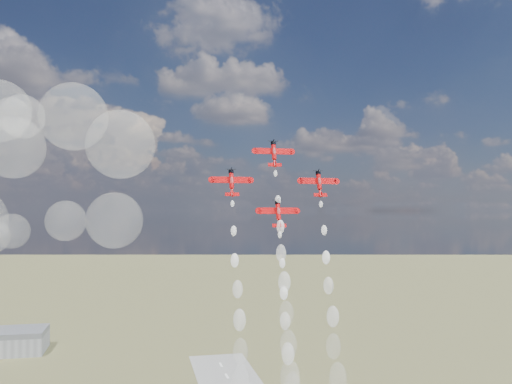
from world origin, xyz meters
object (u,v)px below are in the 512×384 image
at_px(plane_left, 232,182).
at_px(plane_slot, 278,213).
at_px(plane_right, 319,183).
at_px(plane_lead, 274,153).
at_px(hangar, 0,342).

xyz_separation_m(plane_left, plane_slot, (13.22, -2.55, -8.89)).
xyz_separation_m(plane_left, plane_right, (26.43, 0.00, 0.00)).
bearing_deg(plane_lead, plane_slot, -90.00).
bearing_deg(hangar, plane_slot, -57.68).
xyz_separation_m(hangar, plane_left, (103.39, -181.78, 82.80)).
height_order(plane_lead, plane_left, plane_lead).
relative_size(hangar, plane_left, 4.37).
distance_m(plane_right, plane_slot, 16.13).
bearing_deg(hangar, plane_right, -54.47).
bearing_deg(plane_slot, plane_left, 169.06).
height_order(plane_lead, plane_slot, plane_lead).
xyz_separation_m(plane_right, plane_slot, (-13.22, -2.55, -8.89)).
distance_m(plane_lead, plane_left, 16.13).
relative_size(plane_left, plane_slot, 1.00).
xyz_separation_m(hangar, plane_slot, (116.60, -184.33, 73.91)).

